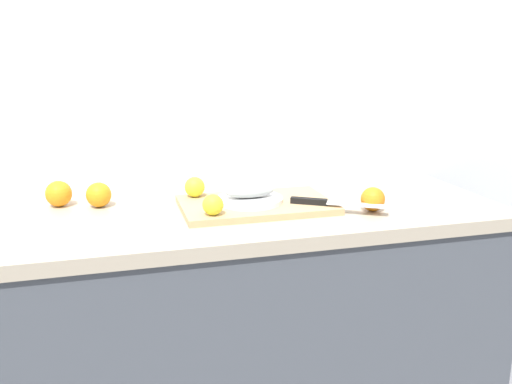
{
  "coord_description": "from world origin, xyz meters",
  "views": [
    {
      "loc": [
        -0.18,
        -1.55,
        1.37
      ],
      "look_at": [
        0.24,
        0.0,
        0.95
      ],
      "focal_mm": 38.33,
      "sensor_mm": 36.0,
      "label": 1
    }
  ],
  "objects_px": {
    "fish_fillet": "(249,191)",
    "orange_0": "(373,199)",
    "cutting_board": "(256,205)",
    "chef_knife": "(326,202)",
    "lemon_0": "(195,187)",
    "white_plate": "(249,199)"
  },
  "relations": [
    {
      "from": "chef_knife",
      "to": "orange_0",
      "type": "distance_m",
      "value": 0.14
    },
    {
      "from": "cutting_board",
      "to": "fish_fillet",
      "type": "relative_size",
      "value": 3.03
    },
    {
      "from": "fish_fillet",
      "to": "chef_knife",
      "type": "height_order",
      "value": "fish_fillet"
    },
    {
      "from": "orange_0",
      "to": "lemon_0",
      "type": "bearing_deg",
      "value": 155.36
    },
    {
      "from": "chef_knife",
      "to": "orange_0",
      "type": "xyz_separation_m",
      "value": [
        0.14,
        -0.03,
        0.01
      ]
    },
    {
      "from": "cutting_board",
      "to": "chef_knife",
      "type": "bearing_deg",
      "value": -26.86
    },
    {
      "from": "chef_knife",
      "to": "white_plate",
      "type": "bearing_deg",
      "value": -174.3
    },
    {
      "from": "cutting_board",
      "to": "white_plate",
      "type": "xyz_separation_m",
      "value": [
        -0.02,
        0.0,
        0.02
      ]
    },
    {
      "from": "white_plate",
      "to": "orange_0",
      "type": "bearing_deg",
      "value": -19.98
    },
    {
      "from": "cutting_board",
      "to": "lemon_0",
      "type": "bearing_deg",
      "value": 148.48
    },
    {
      "from": "chef_knife",
      "to": "lemon_0",
      "type": "bearing_deg",
      "value": -178.23
    },
    {
      "from": "cutting_board",
      "to": "chef_knife",
      "type": "relative_size",
      "value": 1.74
    },
    {
      "from": "fish_fillet",
      "to": "lemon_0",
      "type": "distance_m",
      "value": 0.18
    },
    {
      "from": "fish_fillet",
      "to": "chef_knife",
      "type": "distance_m",
      "value": 0.24
    },
    {
      "from": "orange_0",
      "to": "chef_knife",
      "type": "bearing_deg",
      "value": 168.69
    },
    {
      "from": "white_plate",
      "to": "fish_fillet",
      "type": "relative_size",
      "value": 1.33
    },
    {
      "from": "fish_fillet",
      "to": "lemon_0",
      "type": "height_order",
      "value": "lemon_0"
    },
    {
      "from": "white_plate",
      "to": "lemon_0",
      "type": "bearing_deg",
      "value": 145.83
    },
    {
      "from": "fish_fillet",
      "to": "orange_0",
      "type": "bearing_deg",
      "value": -19.98
    },
    {
      "from": "white_plate",
      "to": "chef_knife",
      "type": "relative_size",
      "value": 0.76
    },
    {
      "from": "lemon_0",
      "to": "orange_0",
      "type": "bearing_deg",
      "value": -24.64
    },
    {
      "from": "fish_fillet",
      "to": "lemon_0",
      "type": "relative_size",
      "value": 2.37
    }
  ]
}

